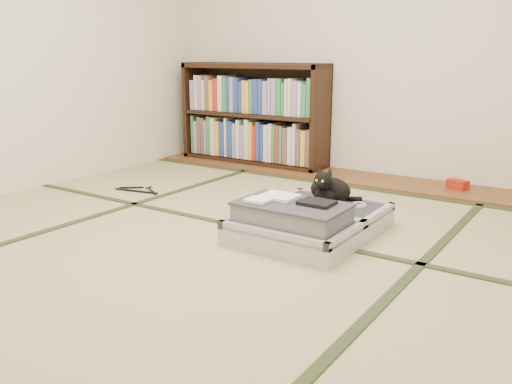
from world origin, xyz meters
The scene contains 9 objects.
floor centered at (0.00, 0.00, 0.00)m, with size 4.50×4.50×0.00m, color tan.
wood_strip centered at (0.00, 2.00, 0.01)m, with size 4.00×0.50×0.02m, color brown.
red_item centered at (0.77, 2.03, 0.06)m, with size 0.15×0.09×0.07m, color #AA1D0D.
tatami_borders centered at (0.00, 0.49, 0.00)m, with size 4.00×4.50×0.01m.
bookcase centered at (-1.13, 2.07, 0.45)m, with size 1.46×0.33×0.94m.
suitcase centered at (0.33, 0.46, 0.09)m, with size 0.67×0.89×0.26m.
cat centered at (0.31, 0.76, 0.22)m, with size 0.30×0.30×0.24m.
cable_coil centered at (0.49, 0.80, 0.14)m, with size 0.09×0.09×0.02m.
hanger centered at (-1.25, 0.69, 0.01)m, with size 0.39×0.21×0.01m.
Camera 1 is at (1.72, -2.14, 1.01)m, focal length 38.00 mm.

